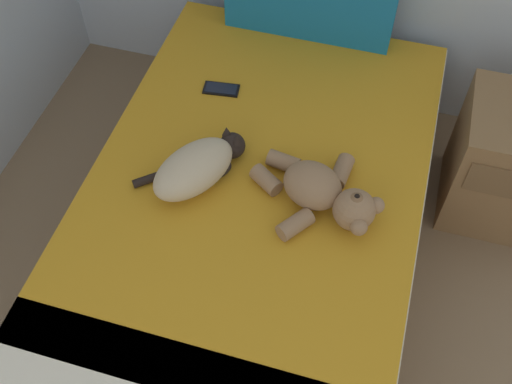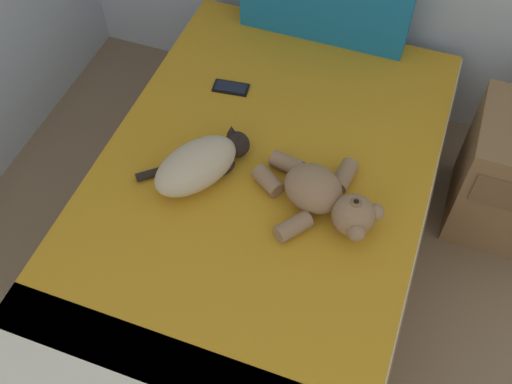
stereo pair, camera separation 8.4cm
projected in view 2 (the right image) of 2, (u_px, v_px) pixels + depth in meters
The scene contains 4 objects.
bed at pixel (258, 218), 2.44m from camera, with size 1.27×1.97×0.49m.
cat at pixel (200, 164), 2.20m from camera, with size 0.38×0.41×0.15m.
teddy_bear at pixel (324, 197), 2.12m from camera, with size 0.50×0.41×0.16m.
cell_phone at pixel (231, 88), 2.53m from camera, with size 0.16×0.09×0.01m.
Camera 2 is at (1.74, 2.21, 2.27)m, focal length 42.61 mm.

